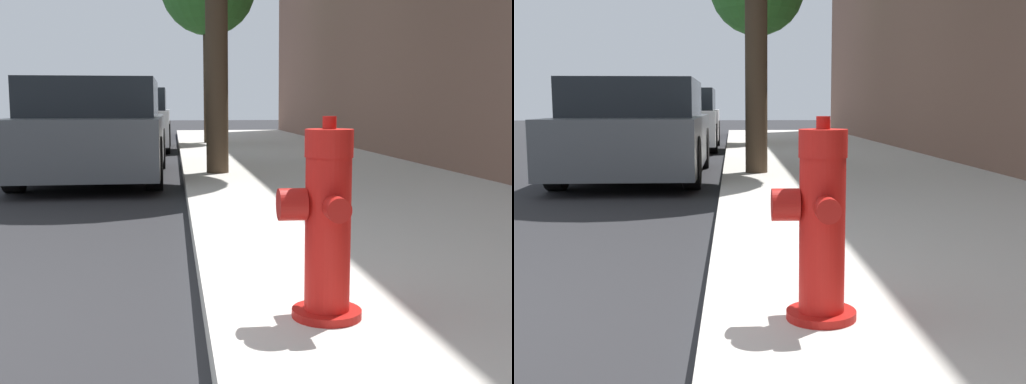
% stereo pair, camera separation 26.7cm
% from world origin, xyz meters
% --- Properties ---
extents(fire_hydrant, '(0.36, 0.38, 0.84)m').
position_xyz_m(fire_hydrant, '(2.36, 0.05, 0.53)').
color(fire_hydrant, '#A91511').
rests_on(fire_hydrant, sidewalk_slab).
extents(parked_car_near, '(1.83, 4.31, 1.36)m').
position_xyz_m(parked_car_near, '(0.70, 6.57, 0.66)').
color(parked_car_near, '#4C5156').
rests_on(parked_car_near, ground_plane).
extents(parked_car_mid, '(1.83, 4.08, 1.38)m').
position_xyz_m(parked_car_mid, '(0.77, 12.34, 0.67)').
color(parked_car_mid, silver).
rests_on(parked_car_mid, ground_plane).
extents(parked_car_far, '(1.85, 4.22, 1.32)m').
position_xyz_m(parked_car_far, '(0.59, 18.33, 0.64)').
color(parked_car_far, navy).
rests_on(parked_car_far, ground_plane).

